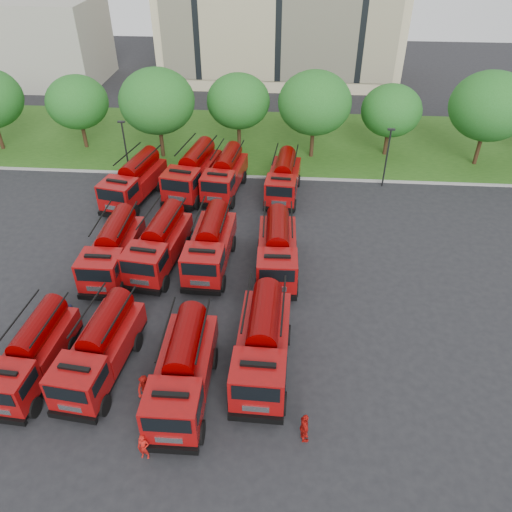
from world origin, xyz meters
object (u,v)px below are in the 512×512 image
at_px(firefighter_1, 149,405).
at_px(fire_truck_3, 263,344).
at_px(fire_truck_1, 100,349).
at_px(fire_truck_11, 283,178).
at_px(fire_truck_2, 183,370).
at_px(firefighter_4, 75,330).
at_px(fire_truck_10, 225,174).
at_px(firefighter_2, 303,439).
at_px(fire_truck_5, 159,244).
at_px(fire_truck_6, 210,244).
at_px(firefighter_0, 146,457).
at_px(fire_truck_9, 193,172).
at_px(fire_truck_4, 113,249).
at_px(firefighter_3, 267,394).
at_px(firefighter_5, 269,311).
at_px(fire_truck_7, 277,250).
at_px(fire_truck_8, 134,181).
at_px(fire_truck_0, 32,353).

bearing_deg(firefighter_1, fire_truck_3, 47.90).
bearing_deg(fire_truck_1, fire_truck_11, 72.14).
height_order(fire_truck_2, firefighter_4, fire_truck_2).
distance_m(fire_truck_10, firefighter_2, 24.07).
bearing_deg(fire_truck_5, fire_truck_3, -42.07).
relative_size(fire_truck_3, fire_truck_6, 1.03).
distance_m(fire_truck_11, firefighter_1, 22.35).
distance_m(fire_truck_1, fire_truck_2, 4.63).
xyz_separation_m(fire_truck_10, firefighter_0, (-0.54, -24.52, -1.61)).
xyz_separation_m(fire_truck_2, fire_truck_9, (-3.24, 20.83, 0.10)).
bearing_deg(fire_truck_10, firefighter_2, -67.46).
bearing_deg(fire_truck_3, fire_truck_4, 144.18).
relative_size(fire_truck_3, firefighter_2, 4.37).
height_order(fire_truck_1, fire_truck_2, fire_truck_2).
height_order(fire_truck_3, fire_truck_6, fire_truck_3).
distance_m(fire_truck_1, firefighter_3, 8.77).
distance_m(fire_truck_1, fire_truck_5, 9.39).
distance_m(fire_truck_5, firefighter_1, 11.64).
bearing_deg(fire_truck_2, fire_truck_10, 91.09).
distance_m(fire_truck_5, firefighter_2, 15.98).
distance_m(fire_truck_9, firefighter_4, 17.50).
height_order(firefighter_1, firefighter_5, firefighter_1).
relative_size(fire_truck_6, firefighter_5, 4.10).
relative_size(fire_truck_7, fire_truck_9, 0.90).
height_order(fire_truck_4, fire_truck_5, fire_truck_5).
height_order(fire_truck_9, firefighter_1, fire_truck_9).
relative_size(fire_truck_1, fire_truck_11, 1.02).
xyz_separation_m(fire_truck_9, firefighter_5, (7.07, -14.49, -1.75)).
relative_size(fire_truck_4, firefighter_1, 3.61).
xyz_separation_m(fire_truck_9, firefighter_1, (1.56, -21.71, -1.75)).
height_order(fire_truck_1, fire_truck_8, fire_truck_8).
bearing_deg(firefighter_4, fire_truck_7, -85.31).
distance_m(fire_truck_2, fire_truck_3, 4.21).
bearing_deg(firefighter_0, firefighter_2, 13.77).
bearing_deg(fire_truck_11, fire_truck_6, -110.24).
height_order(fire_truck_1, firefighter_2, fire_truck_1).
height_order(fire_truck_4, firefighter_5, fire_truck_4).
relative_size(fire_truck_0, fire_truck_5, 0.90).
height_order(fire_truck_4, fire_truck_6, fire_truck_6).
height_order(fire_truck_2, firefighter_3, fire_truck_2).
distance_m(fire_truck_5, fire_truck_8, 9.41).
xyz_separation_m(fire_truck_7, firefighter_4, (-11.31, -6.58, -1.63)).
height_order(firefighter_1, firefighter_3, firefighter_1).
bearing_deg(fire_truck_7, firefighter_5, -95.98).
distance_m(fire_truck_9, firefighter_5, 16.22).
height_order(fire_truck_3, firefighter_3, fire_truck_3).
height_order(fire_truck_3, fire_truck_9, fire_truck_9).
bearing_deg(fire_truck_5, fire_truck_10, 80.60).
relative_size(fire_truck_5, firefighter_0, 5.03).
height_order(fire_truck_5, firefighter_4, fire_truck_5).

